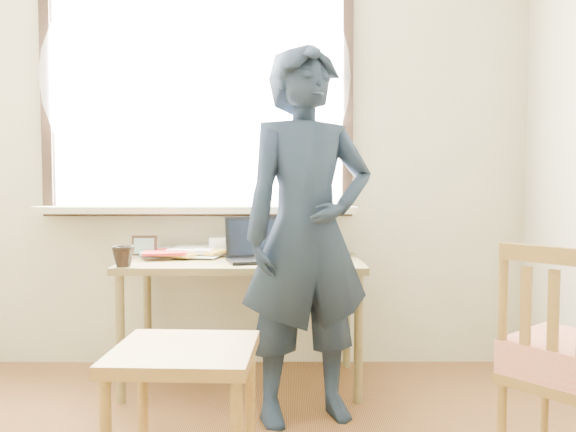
{
  "coord_description": "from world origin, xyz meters",
  "views": [
    {
      "loc": [
        0.32,
        -1.35,
        1.07
      ],
      "look_at": [
        0.33,
        0.95,
        0.95
      ],
      "focal_mm": 35.0,
      "sensor_mm": 36.0,
      "label": 1
    }
  ],
  "objects_px": {
    "work_chair": "(184,369)",
    "laptop": "(259,250)",
    "mug_dark": "(123,256)",
    "person": "(308,234)",
    "side_chair": "(573,363)",
    "mug_white": "(220,246)",
    "desk": "(243,273)"
  },
  "relations": [
    {
      "from": "work_chair",
      "to": "laptop",
      "type": "bearing_deg",
      "value": 77.72
    },
    {
      "from": "mug_dark",
      "to": "work_chair",
      "type": "distance_m",
      "value": 0.94
    },
    {
      "from": "work_chair",
      "to": "person",
      "type": "relative_size",
      "value": 0.3
    },
    {
      "from": "laptop",
      "to": "person",
      "type": "distance_m",
      "value": 0.5
    },
    {
      "from": "mug_dark",
      "to": "person",
      "type": "relative_size",
      "value": 0.06
    },
    {
      "from": "mug_dark",
      "to": "side_chair",
      "type": "relative_size",
      "value": 0.12
    },
    {
      "from": "work_chair",
      "to": "mug_white",
      "type": "bearing_deg",
      "value": 90.94
    },
    {
      "from": "mug_dark",
      "to": "mug_white",
      "type": "bearing_deg",
      "value": 48.08
    },
    {
      "from": "mug_white",
      "to": "desk",
      "type": "bearing_deg",
      "value": -54.18
    },
    {
      "from": "mug_dark",
      "to": "laptop",
      "type": "bearing_deg",
      "value": 18.73
    },
    {
      "from": "desk",
      "to": "mug_white",
      "type": "xyz_separation_m",
      "value": [
        -0.15,
        0.21,
        0.12
      ]
    },
    {
      "from": "laptop",
      "to": "mug_white",
      "type": "height_order",
      "value": "laptop"
    },
    {
      "from": "mug_white",
      "to": "side_chair",
      "type": "height_order",
      "value": "side_chair"
    },
    {
      "from": "desk",
      "to": "side_chair",
      "type": "distance_m",
      "value": 1.63
    },
    {
      "from": "person",
      "to": "work_chair",
      "type": "bearing_deg",
      "value": -147.1
    },
    {
      "from": "person",
      "to": "desk",
      "type": "bearing_deg",
      "value": 107.43
    },
    {
      "from": "mug_white",
      "to": "mug_dark",
      "type": "relative_size",
      "value": 1.19
    },
    {
      "from": "laptop",
      "to": "side_chair",
      "type": "bearing_deg",
      "value": -42.59
    },
    {
      "from": "work_chair",
      "to": "side_chair",
      "type": "relative_size",
      "value": 0.59
    },
    {
      "from": "laptop",
      "to": "person",
      "type": "xyz_separation_m",
      "value": [
        0.24,
        -0.42,
        0.12
      ]
    },
    {
      "from": "laptop",
      "to": "side_chair",
      "type": "height_order",
      "value": "laptop"
    },
    {
      "from": "side_chair",
      "to": "person",
      "type": "xyz_separation_m",
      "value": [
        -0.89,
        0.63,
        0.39
      ]
    },
    {
      "from": "side_chair",
      "to": "mug_white",
      "type": "bearing_deg",
      "value": 136.85
    },
    {
      "from": "desk",
      "to": "laptop",
      "type": "height_order",
      "value": "laptop"
    },
    {
      "from": "desk",
      "to": "mug_dark",
      "type": "bearing_deg",
      "value": -155.85
    },
    {
      "from": "laptop",
      "to": "work_chair",
      "type": "distance_m",
      "value": 1.06
    },
    {
      "from": "work_chair",
      "to": "side_chair",
      "type": "xyz_separation_m",
      "value": [
        1.35,
        -0.05,
        0.03
      ]
    },
    {
      "from": "desk",
      "to": "laptop",
      "type": "distance_m",
      "value": 0.15
    },
    {
      "from": "laptop",
      "to": "side_chair",
      "type": "relative_size",
      "value": 0.45
    },
    {
      "from": "desk",
      "to": "side_chair",
      "type": "relative_size",
      "value": 1.44
    },
    {
      "from": "mug_white",
      "to": "side_chair",
      "type": "relative_size",
      "value": 0.15
    },
    {
      "from": "laptop",
      "to": "desk",
      "type": "bearing_deg",
      "value": 158.95
    }
  ]
}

